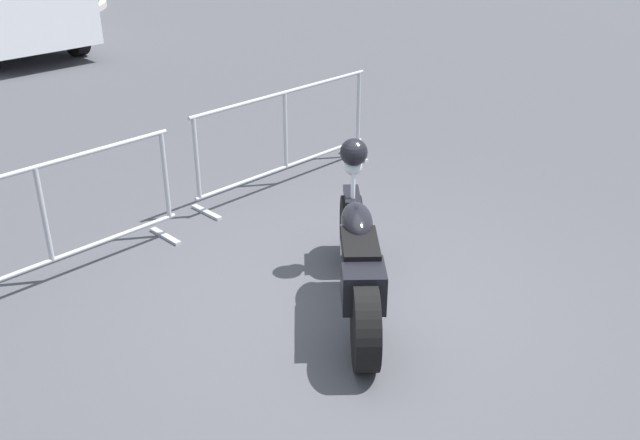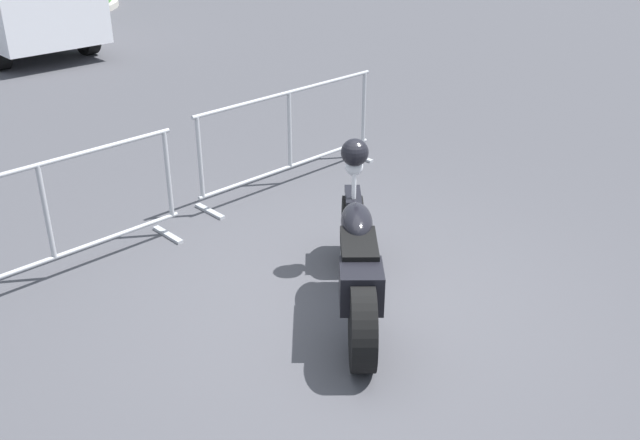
# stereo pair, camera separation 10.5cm
# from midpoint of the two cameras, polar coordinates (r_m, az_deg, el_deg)

# --- Properties ---
(ground_plane) EXTENTS (120.00, 120.00, 0.00)m
(ground_plane) POSITION_cam_midpoint_polar(r_m,az_deg,el_deg) (5.84, 2.51, -6.89)
(ground_plane) COLOR #424247
(motorcycle) EXTENTS (1.66, 1.59, 1.20)m
(motorcycle) POSITION_cam_midpoint_polar(r_m,az_deg,el_deg) (5.60, 3.53, -3.00)
(motorcycle) COLOR black
(motorcycle) RESTS_ON ground
(crowd_barrier_near) EXTENTS (2.48, 0.56, 1.07)m
(crowd_barrier_near) POSITION_cam_midpoint_polar(r_m,az_deg,el_deg) (6.35, -20.52, -0.01)
(crowd_barrier_near) COLOR #9EA0A5
(crowd_barrier_near) RESTS_ON ground
(crowd_barrier_far) EXTENTS (2.48, 0.56, 1.07)m
(crowd_barrier_far) POSITION_cam_midpoint_polar(r_m,az_deg,el_deg) (7.87, -2.06, 6.72)
(crowd_barrier_far) COLOR #9EA0A5
(crowd_barrier_far) RESTS_ON ground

